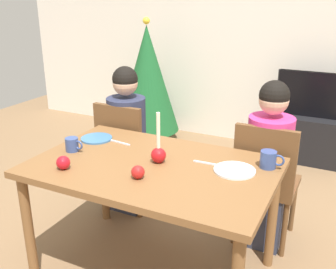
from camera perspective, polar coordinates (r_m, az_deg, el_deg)
back_wall at (r=4.55m, az=13.94°, el=14.56°), size 6.40×0.10×2.60m
dining_table at (r=2.31m, az=-2.20°, el=-6.26°), size 1.40×0.90×0.75m
chair_left at (r=3.12m, az=-6.19°, el=-2.26°), size 0.40×0.40×0.90m
chair_right at (r=2.74m, az=13.99°, el=-6.11°), size 0.40×0.40×0.90m
person_left_child at (r=3.13m, az=-5.92°, el=-1.08°), size 0.30×0.30×1.17m
person_right_child at (r=2.74m, az=14.25°, el=-4.76°), size 0.30×0.30×1.17m
tv_stand at (r=4.38m, az=20.02°, el=-0.54°), size 0.64×0.40×0.48m
tv at (r=4.25m, az=20.77°, el=5.40°), size 0.79×0.05×0.46m
christmas_tree at (r=4.55m, az=-3.02°, el=8.05°), size 0.73×0.73×1.43m
candle_centerpiece at (r=2.28m, az=-1.40°, el=-2.58°), size 0.09×0.09×0.30m
plate_left at (r=2.70m, az=-10.34°, el=-0.56°), size 0.21×0.21×0.01m
plate_right at (r=2.22m, az=9.65°, el=-5.15°), size 0.23×0.23×0.01m
mug_left at (r=2.52m, az=-13.72°, el=-1.42°), size 0.12×0.08×0.09m
mug_right at (r=2.29m, az=14.44°, el=-3.54°), size 0.14×0.09×0.10m
fork_left at (r=2.61m, az=-7.13°, el=-1.13°), size 0.18×0.04×0.01m
fork_right at (r=2.29m, az=5.87°, el=-4.21°), size 0.18×0.02×0.01m
apple_near_candle at (r=2.28m, az=-14.98°, el=-3.96°), size 0.08×0.08×0.08m
apple_by_left_plate at (r=2.11m, az=-4.39°, el=-5.46°), size 0.07×0.07×0.07m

